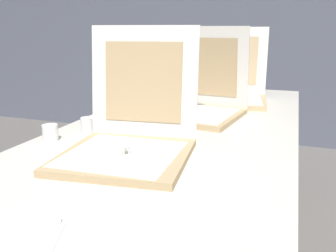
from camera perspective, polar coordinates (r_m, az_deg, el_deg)
wall_back at (r=3.72m, az=13.28°, el=17.54°), size 10.00×0.10×2.60m
table at (r=1.48m, az=1.48°, el=-2.14°), size 0.93×2.29×0.72m
pizza_box_front at (r=1.17m, az=-6.11°, el=-1.80°), size 0.43×0.47×0.41m
pizza_box_middle at (r=1.69m, az=4.77°, el=3.57°), size 0.44×0.44×0.41m
pizza_box_back at (r=2.07m, az=9.85°, el=5.49°), size 0.43×0.48×0.41m
cup_white_near_left at (r=1.38m, az=-18.13°, el=-1.04°), size 0.06×0.06×0.06m
cup_white_far at (r=1.91m, az=-2.19°, el=4.11°), size 0.06×0.06×0.06m
cup_white_mid at (r=1.67m, az=-7.94°, el=2.33°), size 0.06×0.06×0.06m
cup_white_near_center at (r=1.45m, az=-12.53°, el=0.12°), size 0.06×0.06×0.06m
napkin_pile at (r=0.78m, az=-22.58°, el=-16.47°), size 0.19×0.20×0.01m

